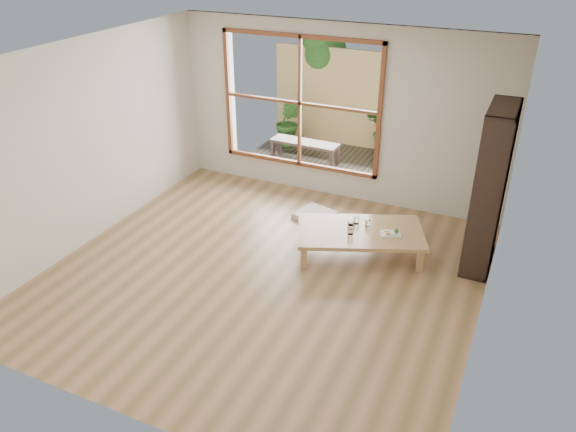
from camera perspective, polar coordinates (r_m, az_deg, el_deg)
name	(u,v)px	position (r m, az deg, el deg)	size (l,w,h in m)	color
ground	(265,273)	(6.91, -2.34, -5.78)	(5.00, 5.00, 0.00)	#AD7F56
low_table	(360,233)	(7.18, 7.37, -1.74)	(1.80, 1.42, 0.35)	tan
floor_cushion	(315,215)	(8.14, 2.72, 0.12)	(0.49, 0.49, 0.07)	beige
bookshelf	(490,189)	(7.04, 19.82, 2.56)	(0.32, 0.91, 2.02)	black
glass_tall	(351,229)	(7.04, 6.39, -1.36)	(0.07, 0.07, 0.13)	silver
glass_mid	(368,223)	(7.25, 8.10, -0.75)	(0.06, 0.06, 0.09)	silver
glass_short	(356,220)	(7.30, 6.94, -0.41)	(0.07, 0.07, 0.10)	silver
glass_small	(350,225)	(7.18, 6.33, -0.91)	(0.07, 0.07, 0.08)	silver
food_tray	(392,233)	(7.13, 10.50, -1.71)	(0.30, 0.26, 0.08)	white
deck	(325,163)	(10.01, 3.77, 5.39)	(2.80, 2.00, 0.05)	#373128
garden_bench	(305,145)	(9.86, 1.71, 7.24)	(1.22, 0.39, 0.38)	black
bamboo_fence	(346,99)	(10.61, 5.93, 11.76)	(2.80, 0.06, 1.80)	#D9BA6F
shrub_right	(392,131)	(10.24, 10.53, 8.54)	(0.87, 0.75, 0.96)	#2E6525
shrub_left	(290,122)	(10.57, 0.16, 9.57)	(0.52, 0.42, 0.95)	#2E6525
garden_tree	(319,52)	(10.93, 3.18, 16.28)	(1.04, 0.85, 2.22)	#4C3D2D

